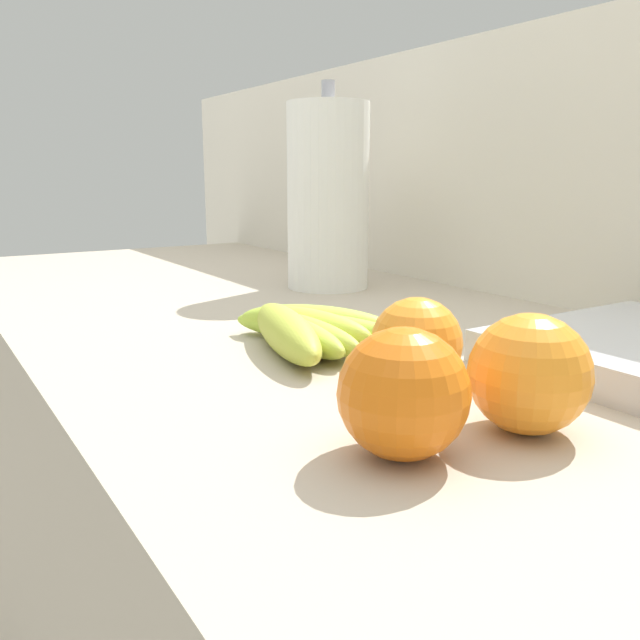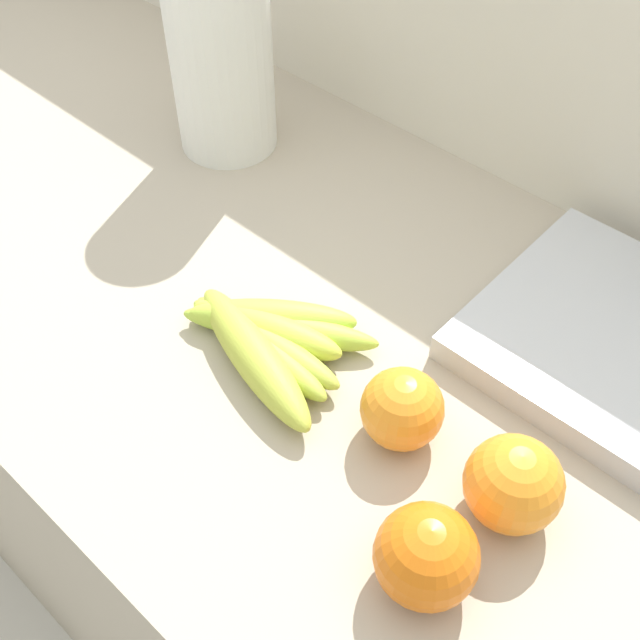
% 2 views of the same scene
% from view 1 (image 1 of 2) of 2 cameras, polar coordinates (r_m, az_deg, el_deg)
% --- Properties ---
extents(wall_back, '(2.39, 0.06, 1.30)m').
position_cam_1_polar(wall_back, '(1.04, 19.99, -13.91)').
color(wall_back, silver).
rests_on(wall_back, ground).
extents(banana_bunch, '(0.21, 0.17, 0.04)m').
position_cam_1_polar(banana_bunch, '(0.67, -1.60, -0.77)').
color(banana_bunch, '#B3BF3F').
rests_on(banana_bunch, counter).
extents(orange_back_left, '(0.08, 0.08, 0.08)m').
position_cam_1_polar(orange_back_left, '(0.55, 8.43, -1.98)').
color(orange_back_left, orange).
rests_on(orange_back_left, counter).
extents(orange_front, '(0.08, 0.08, 0.08)m').
position_cam_1_polar(orange_front, '(0.47, 17.81, -4.50)').
color(orange_front, orange).
rests_on(orange_front, counter).
extents(orange_right, '(0.08, 0.08, 0.08)m').
position_cam_1_polar(orange_right, '(0.41, 7.29, -6.39)').
color(orange_right, orange).
rests_on(orange_right, counter).
extents(paper_towel_roll, '(0.12, 0.12, 0.31)m').
position_cam_1_polar(paper_towel_roll, '(1.01, 0.70, 10.70)').
color(paper_towel_roll, white).
rests_on(paper_towel_roll, counter).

